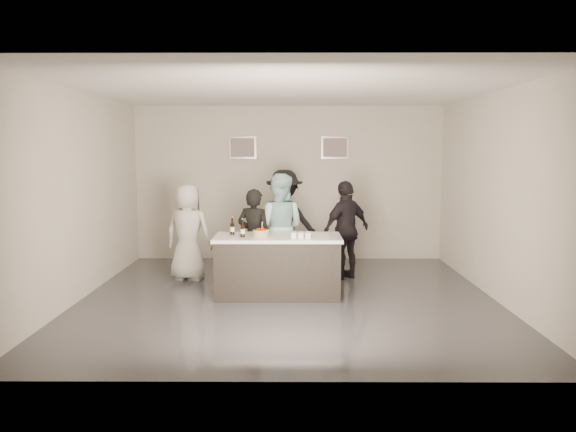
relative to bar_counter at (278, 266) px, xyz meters
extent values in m
plane|color=#3D3D42|center=(0.15, -0.12, -0.45)|extent=(6.00, 6.00, 0.00)
plane|color=white|center=(0.15, -0.12, 2.55)|extent=(6.00, 6.00, 0.00)
cube|color=beige|center=(0.15, 2.88, 1.05)|extent=(6.00, 0.04, 3.00)
cube|color=beige|center=(0.15, -3.12, 1.05)|extent=(6.00, 0.04, 3.00)
cube|color=beige|center=(-2.85, -0.12, 1.05)|extent=(0.04, 6.00, 3.00)
cube|color=beige|center=(3.15, -0.12, 1.05)|extent=(0.04, 6.00, 3.00)
cube|color=#B2B2B7|center=(-0.75, 2.85, 1.75)|extent=(0.54, 0.04, 0.44)
cube|color=#B2B2B7|center=(1.05, 2.85, 1.75)|extent=(0.54, 0.04, 0.44)
cube|color=white|center=(0.00, 0.00, 0.00)|extent=(1.86, 0.86, 0.90)
cylinder|color=gold|center=(-0.25, -0.03, 0.49)|extent=(0.24, 0.24, 0.08)
cylinder|color=black|center=(-0.68, 0.10, 0.58)|extent=(0.07, 0.07, 0.26)
cylinder|color=black|center=(-0.50, -0.12, 0.58)|extent=(0.07, 0.07, 0.26)
cube|color=yellow|center=(0.34, -0.15, 0.49)|extent=(0.30, 0.19, 0.08)
cube|color=pink|center=(-0.32, -0.31, 0.45)|extent=(0.24, 0.08, 0.01)
imported|color=black|center=(-0.39, 0.72, 0.32)|extent=(0.65, 0.53, 1.55)
imported|color=#B2E9E9|center=(0.00, 0.96, 0.44)|extent=(0.99, 0.85, 1.78)
imported|color=silver|center=(-1.51, 1.03, 0.35)|extent=(0.88, 0.69, 1.60)
imported|color=black|center=(1.12, 1.16, 0.37)|extent=(1.01, 0.91, 1.65)
imported|color=black|center=(0.08, 1.80, 0.45)|extent=(1.30, 0.95, 1.81)
camera|label=1|loc=(0.20, -8.15, 1.71)|focal=35.00mm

